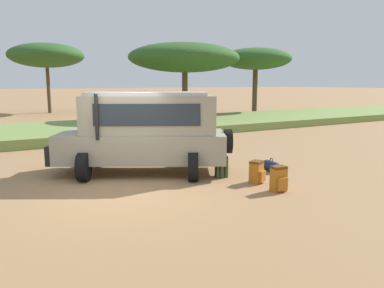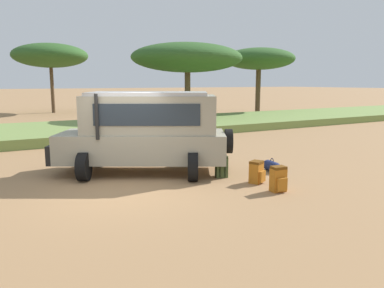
{
  "view_description": "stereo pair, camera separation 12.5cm",
  "coord_description": "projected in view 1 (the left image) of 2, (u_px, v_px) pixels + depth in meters",
  "views": [
    {
      "loc": [
        -3.09,
        -8.87,
        2.73
      ],
      "look_at": [
        2.11,
        0.14,
        1.0
      ],
      "focal_mm": 35.0,
      "sensor_mm": 36.0,
      "label": 1
    },
    {
      "loc": [
        -2.98,
        -8.93,
        2.73
      ],
      "look_at": [
        2.11,
        0.14,
        1.0
      ],
      "focal_mm": 35.0,
      "sensor_mm": 36.0,
      "label": 2
    }
  ],
  "objects": [
    {
      "name": "acacia_tree_left_mid",
      "position": [
        46.0,
        56.0,
        32.75
      ],
      "size": [
        6.46,
        6.54,
        6.09
      ],
      "color": "brown",
      "rests_on": "ground_plane"
    },
    {
      "name": "acacia_tree_right_mid",
      "position": [
        256.0,
        59.0,
        30.7
      ],
      "size": [
        5.79,
        5.89,
        5.49
      ],
      "color": "brown",
      "rests_on": "ground_plane"
    },
    {
      "name": "acacia_tree_centre_back",
      "position": [
        185.0,
        58.0,
        24.88
      ],
      "size": [
        7.62,
        6.66,
        5.3
      ],
      "color": "brown",
      "rests_on": "ground_plane"
    },
    {
      "name": "backpack_near_rear_wheel",
      "position": [
        221.0,
        167.0,
        10.84
      ],
      "size": [
        0.4,
        0.42,
        0.63
      ],
      "color": "#42562D",
      "rests_on": "ground_plane"
    },
    {
      "name": "backpack_cluster_center",
      "position": [
        279.0,
        179.0,
        9.4
      ],
      "size": [
        0.39,
        0.4,
        0.65
      ],
      "color": "#B26619",
      "rests_on": "ground_plane"
    },
    {
      "name": "safari_vehicle",
      "position": [
        146.0,
        131.0,
        11.19
      ],
      "size": [
        5.31,
        4.06,
        2.44
      ],
      "color": "gray",
      "rests_on": "ground_plane"
    },
    {
      "name": "backpack_beside_front_wheel",
      "position": [
        257.0,
        172.0,
        10.22
      ],
      "size": [
        0.45,
        0.46,
        0.61
      ],
      "color": "#B26619",
      "rests_on": "ground_plane"
    },
    {
      "name": "duffel_bag_low_black_case",
      "position": [
        271.0,
        166.0,
        11.56
      ],
      "size": [
        0.39,
        0.78,
        0.42
      ],
      "color": "navy",
      "rests_on": "ground_plane"
    },
    {
      "name": "ground_plane",
      "position": [
        123.0,
        190.0,
        9.55
      ],
      "size": [
        320.0,
        320.0,
        0.0
      ],
      "primitive_type": "plane",
      "color": "#9E754C"
    },
    {
      "name": "grass_bank",
      "position": [
        49.0,
        132.0,
        18.82
      ],
      "size": [
        120.0,
        7.0,
        0.44
      ],
      "color": "olive",
      "rests_on": "ground_plane"
    }
  ]
}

